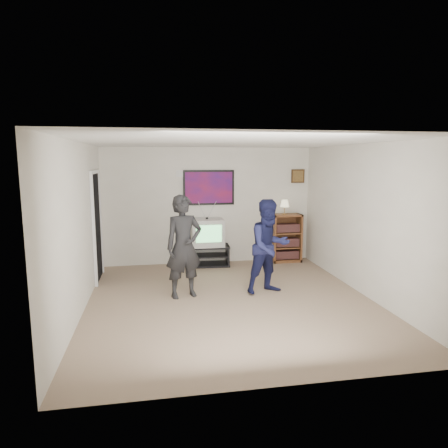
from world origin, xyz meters
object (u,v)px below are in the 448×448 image
object	(u,v)px
bookshelf	(286,238)
person_short	(269,247)
crt_television	(207,232)
person_tall	(184,247)
media_stand	(209,255)

from	to	relation	value
bookshelf	person_short	size ratio (longest dim) A/B	0.66
crt_television	person_tall	xyz separation A→B (m)	(-0.63, -1.88, 0.12)
media_stand	crt_television	world-z (taller)	crt_television
bookshelf	person_tall	world-z (taller)	person_tall
media_stand	person_short	xyz separation A→B (m)	(0.76, -1.93, 0.58)
bookshelf	crt_television	bearing A→B (deg)	-178.38
person_short	person_tall	bearing A→B (deg)	162.04
media_stand	person_short	size ratio (longest dim) A/B	0.57
person_tall	crt_television	bearing A→B (deg)	55.72
crt_television	bookshelf	world-z (taller)	bookshelf
bookshelf	person_tall	xyz separation A→B (m)	(-2.40, -1.93, 0.31)
media_stand	bookshelf	bearing A→B (deg)	5.42
crt_television	person_short	distance (m)	2.09
person_tall	person_short	world-z (taller)	person_tall
media_stand	person_tall	distance (m)	2.09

